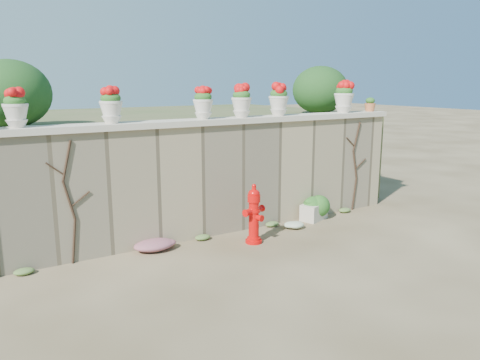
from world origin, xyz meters
TOP-DOWN VIEW (x-y plane):
  - ground at (0.00, 0.00)m, footprint 80.00×80.00m
  - stone_wall at (0.00, 1.80)m, footprint 8.00×0.40m
  - wall_cap at (0.00, 1.80)m, footprint 8.10×0.52m
  - raised_fill at (0.00, 5.00)m, footprint 9.00×6.00m
  - back_shrub_left at (-3.20, 3.00)m, footprint 1.30×1.30m
  - back_shrub_right at (3.40, 3.00)m, footprint 1.30×1.30m
  - vine_left at (-2.67, 1.58)m, footprint 0.60×0.04m
  - vine_right at (3.23, 1.58)m, footprint 0.60×0.04m
  - fire_hydrant at (0.20, 0.92)m, footprint 0.45×0.32m
  - planter_box at (1.99, 1.45)m, footprint 0.65×0.51m
  - green_shrub at (2.09, 1.49)m, footprint 0.64×0.58m
  - magenta_clump at (-1.44, 1.51)m, footprint 0.85×0.57m
  - white_flowers at (1.22, 1.18)m, footprint 0.48×0.38m
  - urn_pot_0 at (-3.27, 1.80)m, footprint 0.35×0.35m
  - urn_pot_1 at (-1.91, 1.80)m, footprint 0.36×0.36m
  - urn_pot_2 at (-0.30, 1.80)m, footprint 0.35×0.35m
  - urn_pot_3 at (0.49, 1.80)m, footprint 0.37×0.37m
  - urn_pot_4 at (1.33, 1.80)m, footprint 0.38×0.38m
  - urn_pot_5 at (3.02, 1.80)m, footprint 0.41×0.41m
  - terracotta_pot at (3.80, 1.80)m, footprint 0.24×0.24m

SIDE VIEW (x-z plane):
  - ground at x=0.00m, z-range 0.00..0.00m
  - white_flowers at x=1.22m, z-range 0.00..0.17m
  - magenta_clump at x=-1.44m, z-range 0.00..0.23m
  - planter_box at x=1.99m, z-range -0.02..0.46m
  - green_shrub at x=2.09m, z-range 0.00..0.61m
  - fire_hydrant at x=0.20m, z-range 0.00..1.04m
  - vine_left at x=-2.67m, z-range 0.04..1.94m
  - vine_right at x=3.23m, z-range 0.04..1.94m
  - stone_wall at x=0.00m, z-range 0.00..2.00m
  - raised_fill at x=0.00m, z-range 0.00..2.00m
  - wall_cap at x=0.00m, z-range 2.00..2.10m
  - terracotta_pot at x=3.80m, z-range 2.09..2.38m
  - urn_pot_0 at x=-3.27m, z-range 2.10..2.64m
  - urn_pot_2 at x=-0.30m, z-range 2.10..2.65m
  - urn_pot_1 at x=-1.91m, z-range 2.10..2.66m
  - urn_pot_3 at x=0.49m, z-range 2.10..2.68m
  - urn_pot_4 at x=1.33m, z-range 2.10..2.70m
  - urn_pot_5 at x=3.02m, z-range 2.10..2.75m
  - back_shrub_left at x=-3.20m, z-range 2.00..3.10m
  - back_shrub_right at x=3.40m, z-range 2.00..3.10m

